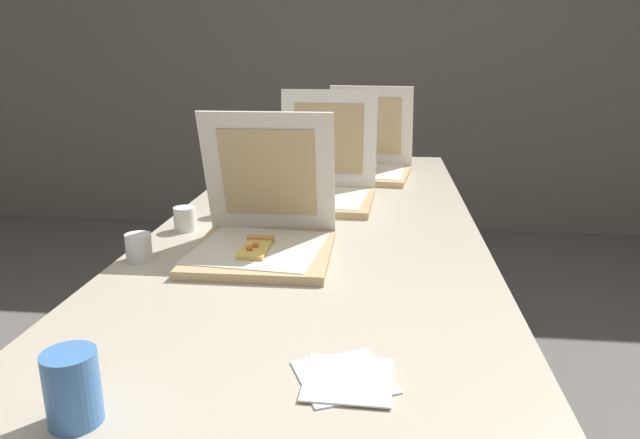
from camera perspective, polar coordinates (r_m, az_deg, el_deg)
wall_back at (r=4.10m, az=3.93°, el=17.20°), size 10.00×0.10×2.60m
table at (r=1.69m, az=-0.06°, el=-1.87°), size 0.90×2.25×0.76m
pizza_box_front at (r=1.41m, az=-5.68°, el=-1.48°), size 0.34×0.34×0.34m
pizza_box_middle at (r=1.91m, az=0.26°, el=3.38°), size 0.35×0.38×0.35m
pizza_box_back at (r=2.31m, az=4.65°, el=5.60°), size 0.37×0.38×0.35m
cup_white_near_left at (r=1.43m, az=-17.48°, el=-2.63°), size 0.06×0.06×0.07m
cup_white_near_center at (r=1.64m, az=-13.20°, el=0.07°), size 0.06×0.06×0.07m
cup_white_mid at (r=1.76m, az=-9.50°, el=1.41°), size 0.06×0.06×0.07m
cup_white_far at (r=2.07m, az=-5.75°, el=3.80°), size 0.06×0.06×0.07m
cup_printed_front at (r=0.86m, az=-23.26°, el=-15.04°), size 0.07×0.07×0.10m
napkin_pile at (r=0.91m, az=2.59°, el=-15.38°), size 0.18×0.18×0.01m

